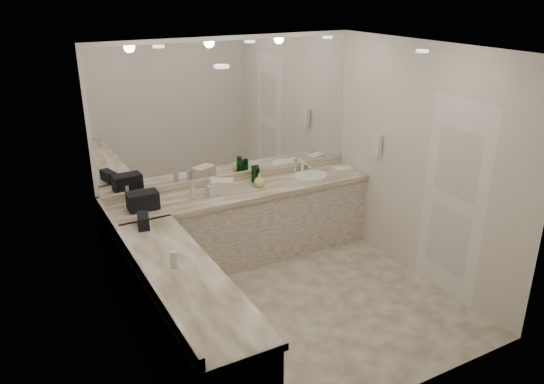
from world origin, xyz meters
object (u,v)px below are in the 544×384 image
sink (311,176)px  soap_bottle_b (211,188)px  cream_cosmetic_case (222,186)px  black_toiletry_bag (143,201)px  hand_towel (343,169)px  soap_bottle_a (193,191)px  soap_bottle_c (260,180)px  wall_phone (378,144)px

sink → soap_bottle_b: size_ratio=2.28×
cream_cosmetic_case → soap_bottle_b: size_ratio=1.36×
black_toiletry_bag → hand_towel: 2.59m
soap_bottle_a → soap_bottle_b: (0.20, -0.04, 0.01)m
hand_towel → soap_bottle_c: 1.20m
hand_towel → soap_bottle_b: soap_bottle_b is taller
black_toiletry_bag → hand_towel: black_toiletry_bag is taller
wall_phone → black_toiletry_bag: wall_phone is taller
wall_phone → cream_cosmetic_case: (-1.81, 0.52, -0.37)m
wall_phone → black_toiletry_bag: 2.80m
cream_cosmetic_case → soap_bottle_a: soap_bottle_a is taller
soap_bottle_b → soap_bottle_c: bearing=0.3°
soap_bottle_a → soap_bottle_c: size_ratio=1.06×
black_toiletry_bag → cream_cosmetic_case: black_toiletry_bag is taller
sink → black_toiletry_bag: black_toiletry_bag is taller
wall_phone → soap_bottle_a: size_ratio=1.34×
hand_towel → soap_bottle_b: bearing=-179.9°
sink → cream_cosmetic_case: bearing=179.2°
cream_cosmetic_case → wall_phone: bearing=8.8°
black_toiletry_bag → soap_bottle_a: black_toiletry_bag is taller
black_toiletry_bag → sink: bearing=0.7°
black_toiletry_bag → soap_bottle_b: 0.78m
soap_bottle_a → soap_bottle_b: size_ratio=0.93×
sink → hand_towel: 0.47m
cream_cosmetic_case → soap_bottle_a: 0.36m
wall_phone → soap_bottle_c: wall_phone is taller
sink → soap_bottle_a: soap_bottle_a is taller
wall_phone → soap_bottle_a: 2.25m
soap_bottle_b → soap_bottle_c: (0.61, 0.00, -0.01)m
hand_towel → cream_cosmetic_case: bearing=178.4°
hand_towel → soap_bottle_a: soap_bottle_a is taller
wall_phone → soap_bottle_a: (-2.16, 0.51, -0.36)m
wall_phone → cream_cosmetic_case: bearing=164.0°
cream_cosmetic_case → soap_bottle_c: (0.46, -0.05, 0.01)m
black_toiletry_bag → hand_towel: bearing=-0.1°
soap_bottle_a → soap_bottle_c: 0.82m
soap_bottle_c → sink: bearing=2.4°
cream_cosmetic_case → soap_bottle_c: 0.47m
hand_towel → soap_bottle_c: size_ratio=1.36×
wall_phone → cream_cosmetic_case: wall_phone is taller
wall_phone → soap_bottle_c: bearing=160.7°
wall_phone → hand_towel: size_ratio=1.04×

